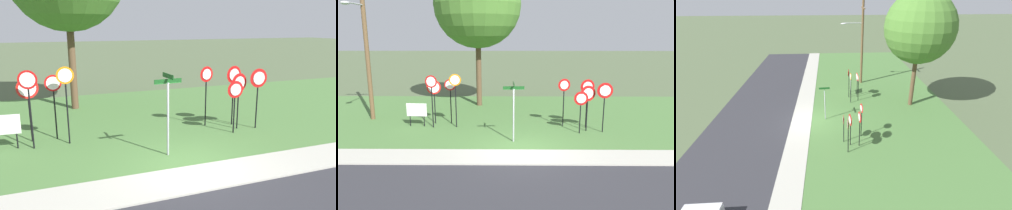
# 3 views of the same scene
# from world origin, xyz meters

# --- Properties ---
(ground_plane) EXTENTS (160.00, 160.00, 0.00)m
(ground_plane) POSITION_xyz_m (0.00, 0.00, 0.00)
(ground_plane) COLOR #4C5B3D
(sidewalk_strip) EXTENTS (44.00, 1.60, 0.06)m
(sidewalk_strip) POSITION_xyz_m (0.00, -0.80, 0.03)
(sidewalk_strip) COLOR #ADAA9E
(sidewalk_strip) RESTS_ON ground_plane
(grass_median) EXTENTS (44.00, 12.00, 0.04)m
(grass_median) POSITION_xyz_m (0.00, 6.00, 0.02)
(grass_median) COLOR #477038
(grass_median) RESTS_ON ground_plane
(stop_sign_near_left) EXTENTS (0.61, 0.11, 2.48)m
(stop_sign_near_left) POSITION_xyz_m (-3.68, 4.13, 1.80)
(stop_sign_near_left) COLOR black
(stop_sign_near_left) RESTS_ON grass_median
(stop_sign_near_right) EXTENTS (0.64, 0.15, 2.79)m
(stop_sign_near_right) POSITION_xyz_m (-4.50, 3.32, 2.04)
(stop_sign_near_right) COLOR black
(stop_sign_near_right) RESTS_ON grass_median
(stop_sign_far_left) EXTENTS (0.62, 0.11, 2.85)m
(stop_sign_far_left) POSITION_xyz_m (-3.27, 3.40, 2.06)
(stop_sign_far_left) COLOR black
(stop_sign_far_left) RESTS_ON grass_median
(stop_sign_far_center) EXTENTS (0.77, 0.13, 2.42)m
(stop_sign_far_center) POSITION_xyz_m (-4.57, 4.12, 1.81)
(stop_sign_far_center) COLOR black
(stop_sign_far_center) RESTS_ON grass_median
(yield_sign_near_left) EXTENTS (0.65, 0.16, 2.58)m
(yield_sign_near_left) POSITION_xyz_m (2.43, 3.65, 1.95)
(yield_sign_near_left) COLOR black
(yield_sign_near_left) RESTS_ON grass_median
(yield_sign_near_right) EXTENTS (0.75, 0.14, 2.58)m
(yield_sign_near_right) POSITION_xyz_m (3.59, 3.38, 1.97)
(yield_sign_near_right) COLOR black
(yield_sign_near_right) RESTS_ON grass_median
(yield_sign_far_left) EXTENTS (0.69, 0.10, 2.13)m
(yield_sign_far_left) POSITION_xyz_m (3.06, 2.37, 1.61)
(yield_sign_far_left) COLOR black
(yield_sign_far_left) RESTS_ON grass_median
(yield_sign_far_right) EXTENTS (0.79, 0.18, 2.35)m
(yield_sign_far_right) POSITION_xyz_m (3.49, 2.79, 1.79)
(yield_sign_far_right) COLOR black
(yield_sign_far_right) RESTS_ON grass_median
(yield_sign_center) EXTENTS (0.78, 0.11, 2.53)m
(yield_sign_center) POSITION_xyz_m (4.26, 2.58, 1.94)
(yield_sign_center) COLOR black
(yield_sign_center) RESTS_ON grass_median
(street_name_post) EXTENTS (0.96, 0.82, 2.76)m
(street_name_post) POSITION_xyz_m (-0.26, 1.11, 1.69)
(street_name_post) COLOR #9EA0A8
(street_name_post) RESTS_ON grass_median
(notice_board) EXTENTS (1.10, 0.12, 1.25)m
(notice_board) POSITION_xyz_m (-5.42, 3.59, 0.87)
(notice_board) COLOR black
(notice_board) RESTS_ON grass_median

